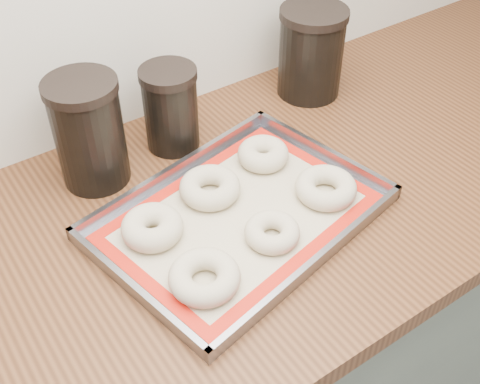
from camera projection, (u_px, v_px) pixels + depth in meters
cabinet at (283, 328)px, 1.41m from camera, size 3.00×0.65×0.86m
countertop at (295, 184)px, 1.11m from camera, size 3.06×0.68×0.04m
baking_tray at (240, 216)px, 1.01m from camera, size 0.52×0.41×0.03m
baking_mat at (240, 216)px, 1.01m from camera, size 0.47×0.37×0.00m
bagel_front_left at (204, 277)px, 0.89m from camera, size 0.11×0.11×0.04m
bagel_front_mid at (272, 232)px, 0.96m from camera, size 0.10×0.10×0.03m
bagel_front_right at (326, 188)px, 1.03m from camera, size 0.12×0.12×0.04m
bagel_back_left at (152, 227)px, 0.96m from camera, size 0.11×0.11×0.04m
bagel_back_mid at (210, 187)px, 1.03m from camera, size 0.11×0.11×0.04m
bagel_back_right at (263, 154)px, 1.10m from camera, size 0.12×0.12×0.04m
canister_left at (89, 132)px, 1.02m from camera, size 0.12×0.12×0.20m
canister_mid at (171, 108)px, 1.11m from camera, size 0.11×0.11×0.16m
canister_right at (311, 52)px, 1.24m from camera, size 0.14×0.14×0.19m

